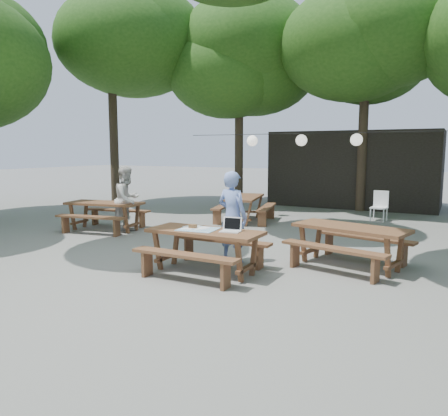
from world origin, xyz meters
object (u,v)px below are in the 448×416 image
at_px(woman, 232,217).
at_px(main_picnic_table, 205,251).
at_px(second_person, 127,199).
at_px(plastic_chair, 379,212).
at_px(picnic_table_nw, 105,216).

bearing_deg(woman, main_picnic_table, 94.05).
height_order(second_person, plastic_chair, second_person).
distance_m(main_picnic_table, second_person, 4.39).
height_order(woman, plastic_chair, woman).
bearing_deg(picnic_table_nw, plastic_chair, 28.85).
xyz_separation_m(second_person, plastic_chair, (5.47, 4.92, -0.60)).
xyz_separation_m(picnic_table_nw, second_person, (0.70, 0.10, 0.46)).
relative_size(woman, second_person, 1.02).
xyz_separation_m(main_picnic_table, woman, (0.08, 0.89, 0.48)).
height_order(main_picnic_table, woman, woman).
xyz_separation_m(main_picnic_table, picnic_table_nw, (-4.40, 2.22, 0.00)).
bearing_deg(woman, picnic_table_nw, -7.50).
height_order(woman, second_person, woman).
distance_m(main_picnic_table, woman, 1.01).
height_order(picnic_table_nw, woman, woman).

